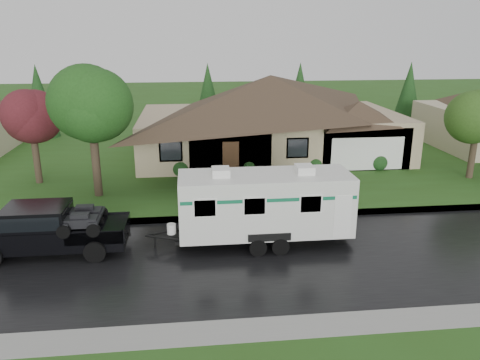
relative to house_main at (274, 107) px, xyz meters
name	(u,v)px	position (x,y,z in m)	size (l,w,h in m)	color
ground	(278,236)	(-2.29, -13.84, -3.59)	(140.00, 140.00, 0.00)	#2A5119
road	(287,257)	(-2.29, -15.84, -3.59)	(140.00, 8.00, 0.01)	black
curb	(269,216)	(-2.29, -11.59, -3.52)	(140.00, 0.50, 0.15)	gray
lawn	(240,152)	(-2.29, 1.16, -3.52)	(140.00, 26.00, 0.15)	#2A5119
house_main	(274,107)	(0.00, 0.00, 0.00)	(19.44, 10.80, 6.90)	tan
tree_left_green	(91,110)	(-10.95, -7.82, 1.16)	(4.01, 4.01, 6.63)	#382B1E
tree_red	(31,118)	(-14.80, -5.13, 0.35)	(3.30, 3.30, 5.46)	#382B1E
tree_right_green	(478,116)	(10.77, -6.94, 0.29)	(3.25, 3.25, 5.38)	#382B1E
shrub_row	(282,164)	(-0.29, -4.54, -2.94)	(13.60, 1.00, 1.00)	#143814
pickup_truck	(46,228)	(-11.79, -14.41, -2.51)	(6.04, 2.29, 2.01)	black
travel_trailer	(265,203)	(-2.98, -14.41, -1.82)	(7.45, 2.62, 3.34)	silver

